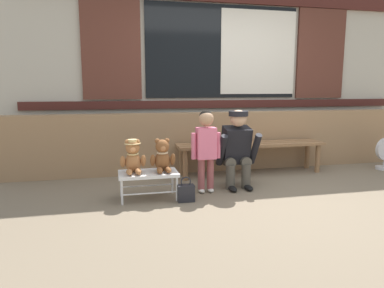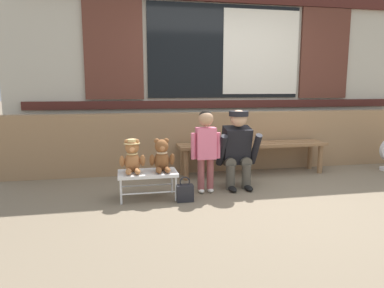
{
  "view_description": "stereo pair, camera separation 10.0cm",
  "coord_description": "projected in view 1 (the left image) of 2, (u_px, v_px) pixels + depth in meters",
  "views": [
    {
      "loc": [
        -1.7,
        -3.49,
        1.21
      ],
      "look_at": [
        -0.79,
        0.49,
        0.55
      ],
      "focal_mm": 32.86,
      "sensor_mm": 36.0,
      "label": 1
    },
    {
      "loc": [
        -1.6,
        -3.51,
        1.21
      ],
      "look_at": [
        -0.79,
        0.49,
        0.55
      ],
      "focal_mm": 32.86,
      "sensor_mm": 36.0,
      "label": 2
    }
  ],
  "objects": [
    {
      "name": "handbag_on_ground",
      "position": [
        186.0,
        193.0,
        3.76
      ],
      "size": [
        0.18,
        0.11,
        0.27
      ],
      "color": "#232328",
      "rests_on": "ground"
    },
    {
      "name": "brick_low_wall",
      "position": [
        230.0,
        141.0,
        5.23
      ],
      "size": [
        6.35,
        0.25,
        0.85
      ],
      "primitive_type": "cube",
      "color": "#997551",
      "rests_on": "ground"
    },
    {
      "name": "small_display_bench",
      "position": [
        148.0,
        175.0,
        3.82
      ],
      "size": [
        0.64,
        0.36,
        0.3
      ],
      "color": "silver",
      "rests_on": "ground"
    },
    {
      "name": "adult_crouching",
      "position": [
        237.0,
        148.0,
        4.25
      ],
      "size": [
        0.5,
        0.49,
        0.95
      ],
      "color": "#4C473D",
      "rests_on": "ground"
    },
    {
      "name": "shop_facade",
      "position": [
        221.0,
        61.0,
        5.54
      ],
      "size": [
        6.48,
        0.26,
        3.2
      ],
      "color": "#B7B2A3",
      "rests_on": "ground"
    },
    {
      "name": "wooden_bench_long",
      "position": [
        251.0,
        148.0,
        4.93
      ],
      "size": [
        2.1,
        0.4,
        0.44
      ],
      "color": "#8E6642",
      "rests_on": "ground"
    },
    {
      "name": "ground_plane",
      "position": [
        271.0,
        197.0,
        3.93
      ],
      "size": [
        60.0,
        60.0,
        0.0
      ],
      "primitive_type": "plane",
      "color": "#756651"
    },
    {
      "name": "child_standing",
      "position": [
        206.0,
        142.0,
        4.01
      ],
      "size": [
        0.35,
        0.18,
        0.96
      ],
      "color": "#994C4C",
      "rests_on": "ground"
    },
    {
      "name": "teddy_bear_plain",
      "position": [
        163.0,
        157.0,
        3.83
      ],
      "size": [
        0.28,
        0.26,
        0.36
      ],
      "color": "brown",
      "rests_on": "small_display_bench"
    },
    {
      "name": "teddy_bear_with_hat",
      "position": [
        133.0,
        157.0,
        3.76
      ],
      "size": [
        0.28,
        0.27,
        0.36
      ],
      "color": "#A86B3D",
      "rests_on": "small_display_bench"
    }
  ]
}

